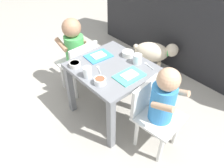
# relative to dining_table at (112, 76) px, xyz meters

# --- Properties ---
(ground_plane) EXTENTS (7.00, 7.00, 0.00)m
(ground_plane) POSITION_rel_dining_table_xyz_m (0.00, 0.00, -0.38)
(ground_plane) COLOR #9E998E
(kitchen_cabinet_back) EXTENTS (2.19, 0.36, 0.94)m
(kitchen_cabinet_back) POSITION_rel_dining_table_xyz_m (0.00, 1.08, 0.09)
(kitchen_cabinet_back) COLOR #232326
(kitchen_cabinet_back) RESTS_ON ground
(dining_table) EXTENTS (0.55, 0.51, 0.47)m
(dining_table) POSITION_rel_dining_table_xyz_m (0.00, 0.00, 0.00)
(dining_table) COLOR slate
(dining_table) RESTS_ON ground
(seated_child_left) EXTENTS (0.28, 0.28, 0.69)m
(seated_child_left) POSITION_rel_dining_table_xyz_m (-0.44, -0.02, 0.05)
(seated_child_left) COLOR silver
(seated_child_left) RESTS_ON ground
(seated_child_right) EXTENTS (0.31, 0.31, 0.68)m
(seated_child_right) POSITION_rel_dining_table_xyz_m (0.43, 0.02, 0.04)
(seated_child_right) COLOR silver
(seated_child_right) RESTS_ON ground
(dog) EXTENTS (0.42, 0.34, 0.32)m
(dog) POSITION_rel_dining_table_xyz_m (-0.17, 0.72, -0.17)
(dog) COLOR beige
(dog) RESTS_ON ground
(food_tray_left) EXTENTS (0.16, 0.20, 0.02)m
(food_tray_left) POSITION_rel_dining_table_xyz_m (-0.16, 0.01, 0.09)
(food_tray_left) COLOR #388CD8
(food_tray_left) RESTS_ON dining_table
(food_tray_right) EXTENTS (0.14, 0.20, 0.02)m
(food_tray_right) POSITION_rel_dining_table_xyz_m (0.16, 0.01, 0.09)
(food_tray_right) COLOR #4CC6BC
(food_tray_right) RESTS_ON dining_table
(water_cup_left) EXTENTS (0.06, 0.06, 0.07)m
(water_cup_left) POSITION_rel_dining_table_xyz_m (0.09, 0.16, 0.12)
(water_cup_left) COLOR white
(water_cup_left) RESTS_ON dining_table
(water_cup_right) EXTENTS (0.06, 0.06, 0.07)m
(water_cup_right) POSITION_rel_dining_table_xyz_m (-0.02, -0.20, 0.12)
(water_cup_right) COLOR white
(water_cup_right) RESTS_ON dining_table
(veggie_bowl_far) EXTENTS (0.08, 0.08, 0.03)m
(veggie_bowl_far) POSITION_rel_dining_table_xyz_m (-0.18, -0.20, 0.11)
(veggie_bowl_far) COLOR silver
(veggie_bowl_far) RESTS_ON dining_table
(cereal_bowl_left_side) EXTENTS (0.09, 0.09, 0.04)m
(cereal_bowl_left_side) POSITION_rel_dining_table_xyz_m (-0.02, 0.18, 0.11)
(cereal_bowl_left_side) COLOR silver
(cereal_bowl_left_side) RESTS_ON dining_table
(veggie_bowl_near) EXTENTS (0.08, 0.08, 0.04)m
(veggie_bowl_near) POSITION_rel_dining_table_xyz_m (0.09, -0.19, 0.11)
(veggie_bowl_near) COLOR white
(veggie_bowl_near) RESTS_ON dining_table
(spoon_by_left_tray) EXTENTS (0.10, 0.03, 0.01)m
(spoon_by_left_tray) POSITION_rel_dining_table_xyz_m (0.16, 0.20, 0.09)
(spoon_by_left_tray) COLOR silver
(spoon_by_left_tray) RESTS_ON dining_table
(spoon_by_right_tray) EXTENTS (0.10, 0.05, 0.01)m
(spoon_by_right_tray) POSITION_rel_dining_table_xyz_m (-0.04, -0.09, 0.09)
(spoon_by_right_tray) COLOR silver
(spoon_by_right_tray) RESTS_ON dining_table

